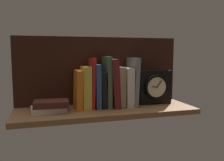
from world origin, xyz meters
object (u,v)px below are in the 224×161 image
at_px(book_blue_modern, 96,86).
at_px(book_gray_chess, 132,81).
at_px(book_white_catcher, 126,86).
at_px(framed_clock, 154,87).
at_px(book_red_requiem, 92,83).
at_px(book_black_skeptic, 102,89).
at_px(book_yellow_seinlanguage, 86,87).
at_px(book_orange_pandolfini, 78,89).
at_px(book_green_romantic, 107,82).
at_px(book_stack_side, 50,106).
at_px(book_maroon_dawkins, 112,83).
at_px(book_tan_shortstories, 119,86).

height_order(book_blue_modern, book_gray_chess, book_gray_chess).
bearing_deg(book_white_catcher, framed_clock, -2.06).
relative_size(book_white_catcher, book_gray_chess, 0.79).
relative_size(book_red_requiem, book_black_skeptic, 1.40).
distance_m(book_red_requiem, book_blue_modern, 0.03).
xyz_separation_m(book_blue_modern, book_white_catcher, (0.16, 0.00, -0.01)).
relative_size(book_yellow_seinlanguage, framed_clock, 1.12).
bearing_deg(book_orange_pandolfini, book_red_requiem, 0.00).
height_order(book_green_romantic, book_white_catcher, book_green_romantic).
relative_size(book_gray_chess, book_stack_side, 1.42).
bearing_deg(book_stack_side, book_white_catcher, 7.51).
distance_m(book_yellow_seinlanguage, book_gray_chess, 0.25).
height_order(book_red_requiem, book_gray_chess, same).
xyz_separation_m(book_white_catcher, book_gray_chess, (0.03, 0.00, 0.03)).
bearing_deg(book_green_romantic, book_stack_side, -169.73).
bearing_deg(book_green_romantic, book_orange_pandolfini, 180.00).
height_order(book_blue_modern, book_stack_side, book_blue_modern).
bearing_deg(book_blue_modern, book_maroon_dawkins, 0.00).
xyz_separation_m(book_orange_pandolfini, book_black_skeptic, (0.12, 0.00, -0.01)).
xyz_separation_m(book_blue_modern, framed_clock, (0.32, -0.01, -0.02)).
distance_m(book_orange_pandolfini, book_tan_shortstories, 0.22).
distance_m(book_orange_pandolfini, book_black_skeptic, 0.12).
xyz_separation_m(book_red_requiem, book_maroon_dawkins, (0.11, 0.00, -0.00)).
relative_size(book_blue_modern, book_stack_side, 1.24).
relative_size(book_green_romantic, framed_clock, 1.38).
xyz_separation_m(book_red_requiem, book_green_romantic, (0.08, 0.00, 0.00)).
distance_m(book_green_romantic, book_white_catcher, 0.11).
relative_size(book_orange_pandolfini, book_stack_side, 1.08).
bearing_deg(framed_clock, book_white_catcher, 177.94).
xyz_separation_m(book_yellow_seinlanguage, framed_clock, (0.38, -0.01, -0.01)).
bearing_deg(book_gray_chess, book_green_romantic, 180.00).
bearing_deg(book_green_romantic, book_blue_modern, 180.00).
bearing_deg(book_yellow_seinlanguage, book_gray_chess, 0.00).
relative_size(book_yellow_seinlanguage, book_stack_side, 1.18).
bearing_deg(book_maroon_dawkins, book_gray_chess, 0.00).
height_order(book_tan_shortstories, book_stack_side, book_tan_shortstories).
bearing_deg(book_maroon_dawkins, book_yellow_seinlanguage, 180.00).
bearing_deg(framed_clock, book_stack_side, -175.21).
relative_size(book_yellow_seinlanguage, book_green_romantic, 0.81).
relative_size(book_blue_modern, book_green_romantic, 0.85).
bearing_deg(book_black_skeptic, book_gray_chess, 0.00).
height_order(book_yellow_seinlanguage, book_gray_chess, book_gray_chess).
distance_m(book_tan_shortstories, book_white_catcher, 0.04).
height_order(book_red_requiem, book_maroon_dawkins, book_red_requiem).
relative_size(book_blue_modern, book_gray_chess, 0.87).
bearing_deg(book_gray_chess, book_orange_pandolfini, 180.00).
relative_size(book_red_requiem, book_maroon_dawkins, 1.02).
bearing_deg(book_blue_modern, book_orange_pandolfini, 180.00).
bearing_deg(framed_clock, book_maroon_dawkins, 178.62).
bearing_deg(book_white_catcher, book_stack_side, -172.49).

